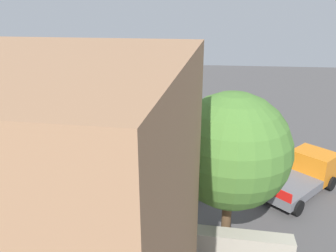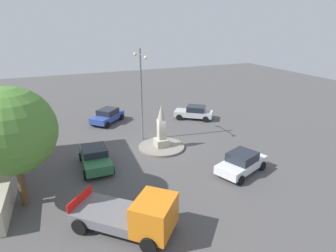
{
  "view_description": "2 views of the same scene",
  "coord_description": "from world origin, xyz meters",
  "px_view_note": "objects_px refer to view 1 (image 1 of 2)",
  "views": [
    {
      "loc": [
        3.1,
        -22.23,
        9.86
      ],
      "look_at": [
        0.52,
        0.49,
        1.65
      ],
      "focal_mm": 34.53,
      "sensor_mm": 36.0,
      "label": 1
    },
    {
      "loc": [
        20.55,
        -8.06,
        10.06
      ],
      "look_at": [
        0.24,
        0.49,
        1.98
      ],
      "focal_mm": 30.6,
      "sensor_mm": 36.0,
      "label": 2
    }
  ],
  "objects_px": {
    "car_silver_near_island": "(109,112)",
    "car_green_passing": "(168,176)",
    "truck_orange_far_side": "(304,174)",
    "car_blue_parked_right": "(38,149)",
    "car_white_parked_left": "(238,126)",
    "tree_near_wall": "(231,150)",
    "streetlamp": "(124,88)",
    "corner_building": "(33,242)",
    "monument": "(160,128)"
  },
  "relations": [
    {
      "from": "car_green_passing",
      "to": "monument",
      "type": "bearing_deg",
      "value": 102.42
    },
    {
      "from": "streetlamp",
      "to": "car_green_passing",
      "type": "distance_m",
      "value": 7.22
    },
    {
      "from": "streetlamp",
      "to": "car_white_parked_left",
      "type": "height_order",
      "value": "streetlamp"
    },
    {
      "from": "monument",
      "to": "car_white_parked_left",
      "type": "bearing_deg",
      "value": 31.21
    },
    {
      "from": "car_silver_near_island",
      "to": "car_white_parked_left",
      "type": "height_order",
      "value": "car_white_parked_left"
    },
    {
      "from": "car_silver_near_island",
      "to": "car_white_parked_left",
      "type": "bearing_deg",
      "value": -11.8
    },
    {
      "from": "streetlamp",
      "to": "car_white_parked_left",
      "type": "bearing_deg",
      "value": 28.39
    },
    {
      "from": "streetlamp",
      "to": "tree_near_wall",
      "type": "bearing_deg",
      "value": -54.56
    },
    {
      "from": "car_blue_parked_right",
      "to": "truck_orange_far_side",
      "type": "height_order",
      "value": "truck_orange_far_side"
    },
    {
      "from": "car_white_parked_left",
      "to": "tree_near_wall",
      "type": "height_order",
      "value": "tree_near_wall"
    },
    {
      "from": "streetlamp",
      "to": "corner_building",
      "type": "relative_size",
      "value": 0.88
    },
    {
      "from": "tree_near_wall",
      "to": "corner_building",
      "type": "bearing_deg",
      "value": -130.89
    },
    {
      "from": "car_blue_parked_right",
      "to": "truck_orange_far_side",
      "type": "distance_m",
      "value": 17.31
    },
    {
      "from": "monument",
      "to": "tree_near_wall",
      "type": "bearing_deg",
      "value": -67.31
    },
    {
      "from": "monument",
      "to": "car_blue_parked_right",
      "type": "height_order",
      "value": "monument"
    },
    {
      "from": "truck_orange_far_side",
      "to": "corner_building",
      "type": "xyz_separation_m",
      "value": [
        -9.89,
        -11.23,
        3.54
      ]
    },
    {
      "from": "truck_orange_far_side",
      "to": "tree_near_wall",
      "type": "distance_m",
      "value": 7.93
    },
    {
      "from": "car_white_parked_left",
      "to": "truck_orange_far_side",
      "type": "distance_m",
      "value": 9.13
    },
    {
      "from": "car_white_parked_left",
      "to": "tree_near_wall",
      "type": "relative_size",
      "value": 0.63
    },
    {
      "from": "streetlamp",
      "to": "truck_orange_far_side",
      "type": "xyz_separation_m",
      "value": [
        11.37,
        -4.09,
        -3.8
      ]
    },
    {
      "from": "car_blue_parked_right",
      "to": "car_silver_near_island",
      "type": "bearing_deg",
      "value": 74.78
    },
    {
      "from": "monument",
      "to": "tree_near_wall",
      "type": "xyz_separation_m",
      "value": [
        4.28,
        -10.23,
        2.96
      ]
    },
    {
      "from": "monument",
      "to": "truck_orange_far_side",
      "type": "distance_m",
      "value": 10.3
    },
    {
      "from": "car_white_parked_left",
      "to": "car_blue_parked_right",
      "type": "height_order",
      "value": "car_white_parked_left"
    },
    {
      "from": "car_blue_parked_right",
      "to": "tree_near_wall",
      "type": "distance_m",
      "value": 14.98
    },
    {
      "from": "car_blue_parked_right",
      "to": "truck_orange_far_side",
      "type": "relative_size",
      "value": 0.76
    },
    {
      "from": "streetlamp",
      "to": "tree_near_wall",
      "type": "distance_m",
      "value": 11.48
    },
    {
      "from": "car_silver_near_island",
      "to": "car_blue_parked_right",
      "type": "xyz_separation_m",
      "value": [
        -2.44,
        -8.97,
        0.01
      ]
    },
    {
      "from": "truck_orange_far_side",
      "to": "corner_building",
      "type": "distance_m",
      "value": 15.38
    },
    {
      "from": "car_silver_near_island",
      "to": "car_green_passing",
      "type": "bearing_deg",
      "value": -59.32
    },
    {
      "from": "monument",
      "to": "car_green_passing",
      "type": "height_order",
      "value": "monument"
    },
    {
      "from": "streetlamp",
      "to": "truck_orange_far_side",
      "type": "distance_m",
      "value": 12.67
    },
    {
      "from": "car_green_passing",
      "to": "tree_near_wall",
      "type": "distance_m",
      "value": 6.68
    },
    {
      "from": "car_green_passing",
      "to": "truck_orange_far_side",
      "type": "xyz_separation_m",
      "value": [
        7.75,
        0.7,
        0.22
      ]
    },
    {
      "from": "tree_near_wall",
      "to": "car_silver_near_island",
      "type": "bearing_deg",
      "value": 121.51
    },
    {
      "from": "corner_building",
      "to": "tree_near_wall",
      "type": "bearing_deg",
      "value": 49.11
    },
    {
      "from": "car_silver_near_island",
      "to": "corner_building",
      "type": "height_order",
      "value": "corner_building"
    },
    {
      "from": "car_green_passing",
      "to": "car_silver_near_island",
      "type": "bearing_deg",
      "value": 120.68
    },
    {
      "from": "car_green_passing",
      "to": "tree_near_wall",
      "type": "bearing_deg",
      "value": -56.42
    },
    {
      "from": "car_silver_near_island",
      "to": "streetlamp",
      "type": "bearing_deg",
      "value": -64.3
    },
    {
      "from": "car_green_passing",
      "to": "truck_orange_far_side",
      "type": "relative_size",
      "value": 0.8
    },
    {
      "from": "monument",
      "to": "car_blue_parked_right",
      "type": "bearing_deg",
      "value": -160.79
    },
    {
      "from": "car_blue_parked_right",
      "to": "streetlamp",
      "type": "bearing_deg",
      "value": 18.67
    },
    {
      "from": "car_blue_parked_right",
      "to": "corner_building",
      "type": "distance_m",
      "value": 15.68
    },
    {
      "from": "car_white_parked_left",
      "to": "truck_orange_far_side",
      "type": "xyz_separation_m",
      "value": [
        2.96,
        -8.63,
        0.23
      ]
    },
    {
      "from": "car_silver_near_island",
      "to": "car_green_passing",
      "type": "distance_m",
      "value": 13.71
    },
    {
      "from": "tree_near_wall",
      "to": "car_white_parked_left",
      "type": "bearing_deg",
      "value": 82.79
    },
    {
      "from": "car_silver_near_island",
      "to": "car_white_parked_left",
      "type": "xyz_separation_m",
      "value": [
        11.78,
        -2.46,
        0.02
      ]
    },
    {
      "from": "car_white_parked_left",
      "to": "tree_near_wall",
      "type": "distance_m",
      "value": 14.52
    },
    {
      "from": "streetlamp",
      "to": "car_blue_parked_right",
      "type": "bearing_deg",
      "value": -161.33
    }
  ]
}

